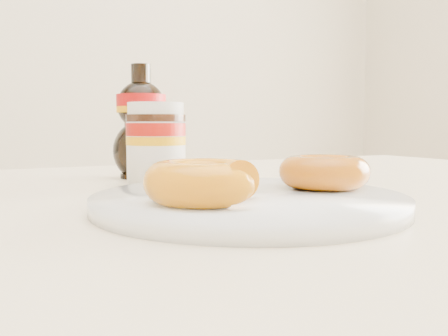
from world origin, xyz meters
name	(u,v)px	position (x,y,z in m)	size (l,w,h in m)	color
dining_table	(225,265)	(0.00, 0.10, 0.67)	(1.40, 0.90, 0.75)	beige
plate	(249,201)	(-0.03, 0.00, 0.76)	(0.29, 0.29, 0.01)	white
donut_bitten	(204,182)	(-0.09, -0.03, 0.78)	(0.10, 0.10, 0.03)	orange
donut_whole	(324,172)	(0.06, 0.00, 0.78)	(0.09, 0.09, 0.03)	#AC6C0B
nutella_jar	(156,141)	(-0.05, 0.20, 0.81)	(0.08, 0.08, 0.11)	white
syrup_bottle	(141,122)	(-0.03, 0.31, 0.83)	(0.09, 0.07, 0.17)	black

